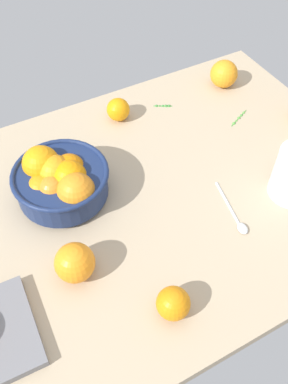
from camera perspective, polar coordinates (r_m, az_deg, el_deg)
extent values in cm
cube|color=tan|center=(102.03, 0.60, -0.82)|extent=(115.52, 80.57, 3.00)
cylinder|color=navy|center=(102.01, -10.80, -0.19)|extent=(19.56, 19.56, 1.20)
cylinder|color=navy|center=(99.14, -11.12, 1.22)|extent=(21.26, 21.26, 6.47)
torus|color=navy|center=(96.76, -11.41, 2.47)|extent=(22.46, 22.46, 1.20)
sphere|color=orange|center=(99.32, -10.33, 2.17)|extent=(7.20, 7.20, 7.20)
sphere|color=orange|center=(99.60, -10.11, 2.98)|extent=(7.78, 7.78, 7.78)
sphere|color=orange|center=(98.37, -11.99, 2.68)|extent=(8.11, 8.11, 8.11)
sphere|color=orange|center=(100.02, -13.83, 3.72)|extent=(8.80, 8.80, 8.80)
sphere|color=orange|center=(97.96, -13.72, 0.38)|extent=(7.13, 7.13, 7.13)
sphere|color=orange|center=(96.12, -12.34, 0.37)|extent=(6.56, 6.56, 6.56)
sphere|color=orange|center=(93.77, -9.21, 0.05)|extent=(8.74, 8.74, 8.74)
sphere|color=orange|center=(96.67, -10.10, 1.98)|extent=(8.12, 8.12, 8.12)
sphere|color=orange|center=(82.29, 4.00, -14.90)|extent=(6.68, 6.68, 6.68)
sphere|color=orange|center=(86.34, -9.41, -9.48)|extent=(8.34, 8.34, 8.34)
sphere|color=orange|center=(132.53, 10.83, 15.53)|extent=(8.25, 8.25, 8.25)
sphere|color=orange|center=(118.60, -3.54, 11.15)|extent=(6.47, 6.47, 6.47)
ellipsoid|color=silver|center=(96.74, 13.27, -4.85)|extent=(2.83, 3.58, 1.00)
cylinder|color=silver|center=(100.86, 11.31, -1.32)|extent=(3.26, 12.85, 0.70)
cylinder|color=#4A8F3A|center=(123.44, 12.81, 9.83)|extent=(7.95, 3.93, 0.30)
sphere|color=#4A8F3A|center=(125.47, 13.44, 10.54)|extent=(0.75, 0.75, 0.75)
sphere|color=#4A8F3A|center=(124.40, 13.13, 10.21)|extent=(0.82, 0.82, 0.82)
sphere|color=#4A8F3A|center=(123.35, 12.82, 9.88)|extent=(0.89, 0.89, 0.89)
sphere|color=#4A8F3A|center=(122.30, 12.50, 9.54)|extent=(0.62, 0.62, 0.62)
sphere|color=#4A8F3A|center=(121.27, 12.18, 9.20)|extent=(0.95, 0.95, 0.95)
cylinder|color=#388135|center=(124.76, 2.57, 11.66)|extent=(4.95, 2.92, 0.30)
sphere|color=#388135|center=(124.61, 1.72, 11.73)|extent=(0.83, 0.83, 0.83)
sphere|color=#388135|center=(124.63, 2.15, 11.72)|extent=(0.63, 0.63, 0.63)
sphere|color=#388135|center=(124.66, 2.57, 11.72)|extent=(0.74, 0.74, 0.74)
sphere|color=#388135|center=(124.70, 3.00, 11.71)|extent=(0.94, 0.94, 0.94)
sphere|color=#388135|center=(124.74, 3.43, 11.70)|extent=(0.94, 0.94, 0.94)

